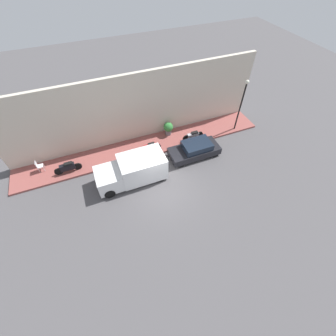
{
  "coord_description": "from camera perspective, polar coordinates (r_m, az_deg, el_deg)",
  "views": [
    {
      "loc": [
        -8.71,
        3.18,
        12.73
      ],
      "look_at": [
        1.13,
        -0.76,
        0.6
      ],
      "focal_mm": 24.0,
      "sensor_mm": 36.0,
      "label": 1
    }
  ],
  "objects": [
    {
      "name": "scooter_silver",
      "position": [
        18.8,
        6.39,
        8.21
      ],
      "size": [
        0.3,
        1.83,
        0.74
      ],
      "color": "#B7B7BF",
      "rests_on": "sidewalk"
    },
    {
      "name": "motorcycle_red",
      "position": [
        17.61,
        -4.54,
        5.19
      ],
      "size": [
        0.3,
        1.77,
        0.85
      ],
      "color": "#B21E1E",
      "rests_on": "sidewalk"
    },
    {
      "name": "delivery_van",
      "position": [
        15.66,
        -9.05,
        -0.52
      ],
      "size": [
        2.02,
        4.78,
        1.93
      ],
      "color": "white",
      "rests_on": "ground_plane"
    },
    {
      "name": "cafe_chair",
      "position": [
        18.66,
        -29.99,
        0.51
      ],
      "size": [
        0.4,
        0.4,
        0.89
      ],
      "color": "silver",
      "rests_on": "sidewalk"
    },
    {
      "name": "ground_plane",
      "position": [
        15.74,
        -1.05,
        -5.09
      ],
      "size": [
        60.0,
        60.0,
        0.0
      ],
      "primitive_type": "plane",
      "color": "#514F51"
    },
    {
      "name": "potted_plant",
      "position": [
        19.09,
        0.07,
        10.14
      ],
      "size": [
        0.79,
        0.79,
        1.12
      ],
      "color": "slate",
      "rests_on": "sidewalk"
    },
    {
      "name": "sidewalk",
      "position": [
        18.51,
        -6.03,
        5.43
      ],
      "size": [
        2.41,
        19.98,
        0.16
      ],
      "color": "#934C47",
      "rests_on": "ground_plane"
    },
    {
      "name": "building_facade",
      "position": [
        17.85,
        -8.12,
        14.6
      ],
      "size": [
        0.3,
        19.98,
        5.63
      ],
      "color": "beige",
      "rests_on": "ground_plane"
    },
    {
      "name": "motorcycle_black",
      "position": [
        17.67,
        -24.11,
        0.17
      ],
      "size": [
        0.3,
        1.92,
        0.86
      ],
      "color": "black",
      "rests_on": "sidewalk"
    },
    {
      "name": "parked_car",
      "position": [
        17.54,
        6.84,
        4.69
      ],
      "size": [
        1.69,
        3.91,
        1.22
      ],
      "color": "black",
      "rests_on": "ground_plane"
    },
    {
      "name": "streetlamp",
      "position": [
        19.34,
        18.31,
        16.02
      ],
      "size": [
        0.3,
        0.3,
        4.47
      ],
      "color": "black",
      "rests_on": "sidewalk"
    }
  ]
}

